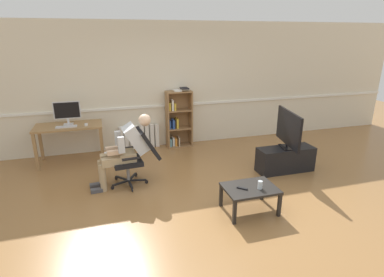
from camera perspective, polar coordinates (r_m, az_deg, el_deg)
The scene contains 15 objects.
ground_plane at distance 4.82m, azimuth 1.19°, elevation -11.20°, with size 18.00×18.00×0.00m, color olive.
back_wall at distance 6.84m, azimuth -5.59°, elevation 9.69°, with size 12.00×0.13×2.70m.
computer_desk at distance 6.41m, azimuth -21.91°, elevation 1.39°, with size 1.25×0.63×0.76m.
imac_monitor at distance 6.40m, azimuth -22.21°, elevation 4.73°, with size 0.50×0.14×0.45m.
keyboard at distance 6.25m, azimuth -22.31°, elevation 2.05°, with size 0.38×0.12×0.02m, color silver.
computer_mouse at distance 6.24m, azimuth -19.07°, elevation 2.46°, with size 0.06×0.10×0.03m, color white.
bookshelf at distance 6.85m, azimuth -2.69°, elevation 3.59°, with size 0.57×0.29×1.33m.
radiator at distance 6.90m, azimuth -9.73°, elevation 0.32°, with size 0.87×0.08×0.53m.
office_chair at distance 5.20m, azimuth -10.21°, elevation -2.90°, with size 0.86×0.62×0.95m.
person_seated at distance 5.13m, azimuth -12.26°, elevation -1.84°, with size 1.06×0.41×1.19m.
tv_stand at distance 5.93m, azimuth 16.94°, elevation -3.73°, with size 1.05×0.37×0.46m.
tv_screen at distance 5.74m, azimuth 17.50°, elevation 1.69°, with size 0.26×1.00×0.68m.
coffee_table at distance 4.45m, azimuth 10.73°, elevation -9.44°, with size 0.73×0.54×0.38m.
drinking_glass at distance 4.39m, azimuth 12.54°, elevation -8.42°, with size 0.06×0.06×0.12m, color silver.
spare_remote at distance 4.36m, azimuth 9.30°, elevation -9.11°, with size 0.04×0.15×0.02m, color black.
Camera 1 is at (-1.29, -3.98, 2.40)m, focal length 28.69 mm.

